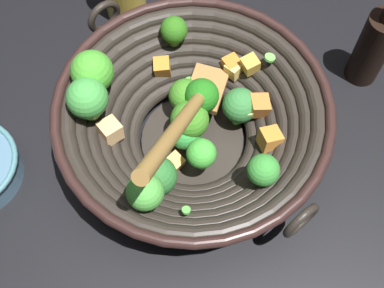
{
  "coord_description": "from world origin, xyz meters",
  "views": [
    {
      "loc": [
        0.28,
        -0.19,
        0.68
      ],
      "look_at": [
        0.01,
        -0.01,
        0.03
      ],
      "focal_mm": 48.99,
      "sensor_mm": 36.0,
      "label": 1
    }
  ],
  "objects": [
    {
      "name": "ground_plane",
      "position": [
        0.0,
        0.0,
        0.0
      ],
      "size": [
        4.0,
        4.0,
        0.0
      ],
      "primitive_type": "plane",
      "color": "black"
    },
    {
      "name": "wok",
      "position": [
        -0.0,
        -0.0,
        0.07
      ],
      "size": [
        0.4,
        0.37,
        0.25
      ],
      "color": "black",
      "rests_on": "ground"
    },
    {
      "name": "soy_sauce_bottle",
      "position": [
        0.05,
        0.28,
        0.07
      ],
      "size": [
        0.05,
        0.05,
        0.17
      ],
      "color": "black",
      "rests_on": "ground"
    }
  ]
}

